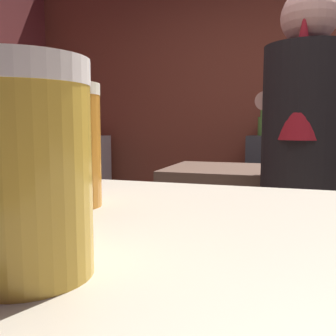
{
  "coord_description": "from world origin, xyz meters",
  "views": [
    {
      "loc": [
        -0.05,
        -1.35,
        1.14
      ],
      "look_at": [
        -0.24,
        -0.75,
        1.07
      ],
      "focal_mm": 39.88,
      "sensor_mm": 36.0,
      "label": 1
    }
  ],
  "objects_px": {
    "mini_fridge": "(70,190)",
    "pint_glass_far": "(67,146)",
    "bottle_vinegar": "(273,126)",
    "bottle_soy": "(262,125)",
    "mixing_bowl": "(307,164)",
    "bartender": "(303,167)",
    "pint_glass_near": "(26,170)"
  },
  "relations": [
    {
      "from": "bottle_soy",
      "to": "mini_fridge",
      "type": "bearing_deg",
      "value": -172.23
    },
    {
      "from": "bottle_vinegar",
      "to": "bottle_soy",
      "type": "distance_m",
      "value": 0.17
    },
    {
      "from": "mini_fridge",
      "to": "bottle_soy",
      "type": "height_order",
      "value": "bottle_soy"
    },
    {
      "from": "mixing_bowl",
      "to": "pint_glass_far",
      "type": "bearing_deg",
      "value": -100.63
    },
    {
      "from": "mini_fridge",
      "to": "bartender",
      "type": "xyz_separation_m",
      "value": [
        2.05,
        -1.48,
        0.45
      ]
    },
    {
      "from": "mini_fridge",
      "to": "pint_glass_far",
      "type": "xyz_separation_m",
      "value": [
        1.76,
        -2.73,
        0.59
      ]
    },
    {
      "from": "mixing_bowl",
      "to": "pint_glass_near",
      "type": "bearing_deg",
      "value": -97.18
    },
    {
      "from": "bottle_vinegar",
      "to": "mini_fridge",
      "type": "bearing_deg",
      "value": -176.94
    },
    {
      "from": "mini_fridge",
      "to": "mixing_bowl",
      "type": "relative_size",
      "value": 5.95
    },
    {
      "from": "bartender",
      "to": "bottle_vinegar",
      "type": "xyz_separation_m",
      "value": [
        -0.18,
        1.58,
        0.17
      ]
    },
    {
      "from": "pint_glass_far",
      "to": "mini_fridge",
      "type": "bearing_deg",
      "value": 122.73
    },
    {
      "from": "bottle_vinegar",
      "to": "bottle_soy",
      "type": "relative_size",
      "value": 0.88
    },
    {
      "from": "pint_glass_far",
      "to": "mixing_bowl",
      "type": "bearing_deg",
      "value": 79.37
    },
    {
      "from": "bartender",
      "to": "pint_glass_far",
      "type": "xyz_separation_m",
      "value": [
        -0.3,
        -1.25,
        0.15
      ]
    },
    {
      "from": "mixing_bowl",
      "to": "pint_glass_near",
      "type": "height_order",
      "value": "pint_glass_near"
    },
    {
      "from": "bartender",
      "to": "bottle_vinegar",
      "type": "height_order",
      "value": "bartender"
    },
    {
      "from": "bottle_vinegar",
      "to": "bottle_soy",
      "type": "xyz_separation_m",
      "value": [
        -0.1,
        0.14,
        0.01
      ]
    },
    {
      "from": "mini_fridge",
      "to": "pint_glass_far",
      "type": "distance_m",
      "value": 3.3
    },
    {
      "from": "mini_fridge",
      "to": "bottle_soy",
      "type": "distance_m",
      "value": 1.89
    },
    {
      "from": "pint_glass_near",
      "to": "bottle_soy",
      "type": "xyz_separation_m",
      "value": [
        -0.07,
        3.15,
        0.03
      ]
    },
    {
      "from": "pint_glass_near",
      "to": "bottle_soy",
      "type": "bearing_deg",
      "value": 91.34
    },
    {
      "from": "mixing_bowl",
      "to": "pint_glass_near",
      "type": "distance_m",
      "value": 2.0
    },
    {
      "from": "mini_fridge",
      "to": "bottle_soy",
      "type": "xyz_separation_m",
      "value": [
        1.77,
        0.24,
        0.62
      ]
    },
    {
      "from": "bartender",
      "to": "pint_glass_far",
      "type": "bearing_deg",
      "value": 178.42
    },
    {
      "from": "mini_fridge",
      "to": "bartender",
      "type": "distance_m",
      "value": 2.57
    },
    {
      "from": "pint_glass_far",
      "to": "bottle_soy",
      "type": "xyz_separation_m",
      "value": [
        0.01,
        2.97,
        0.03
      ]
    },
    {
      "from": "pint_glass_near",
      "to": "bartender",
      "type": "bearing_deg",
      "value": 81.73
    },
    {
      "from": "pint_glass_far",
      "to": "bartender",
      "type": "bearing_deg",
      "value": 76.68
    },
    {
      "from": "bottle_vinegar",
      "to": "bartender",
      "type": "bearing_deg",
      "value": -83.33
    },
    {
      "from": "mixing_bowl",
      "to": "bottle_soy",
      "type": "xyz_separation_m",
      "value": [
        -0.32,
        1.18,
        0.22
      ]
    },
    {
      "from": "bartender",
      "to": "bottle_vinegar",
      "type": "distance_m",
      "value": 1.6
    },
    {
      "from": "pint_glass_near",
      "to": "pint_glass_far",
      "type": "xyz_separation_m",
      "value": [
        -0.09,
        0.18,
        0.0
      ]
    }
  ]
}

